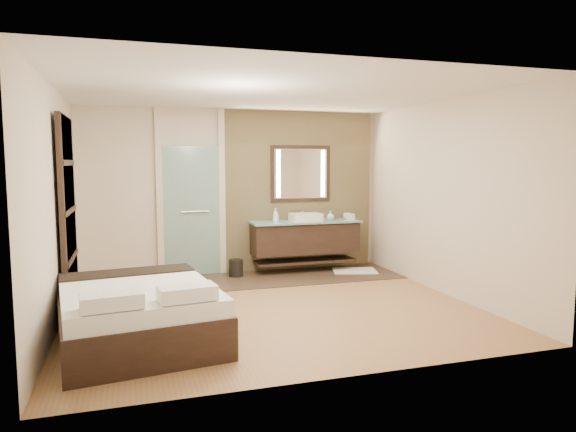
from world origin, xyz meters
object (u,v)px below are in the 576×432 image
object	(u,v)px
bed	(139,313)
waste_bin	(236,268)
vanity	(305,238)
mirror_unit	(301,174)

from	to	relation	value
bed	waste_bin	bearing A→B (deg)	52.07
vanity	waste_bin	distance (m)	1.28
vanity	mirror_unit	xyz separation A→B (m)	(0.00, 0.24, 1.07)
vanity	waste_bin	world-z (taller)	vanity
mirror_unit	waste_bin	xyz separation A→B (m)	(-1.20, -0.31, -1.51)
mirror_unit	bed	world-z (taller)	mirror_unit
vanity	mirror_unit	size ratio (longest dim) A/B	1.75
bed	waste_bin	world-z (taller)	bed
mirror_unit	waste_bin	bearing A→B (deg)	-165.67
bed	waste_bin	xyz separation A→B (m)	(1.55, 2.67, -0.16)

